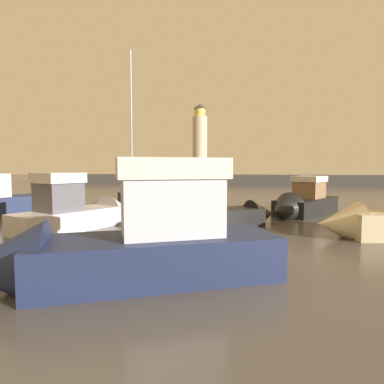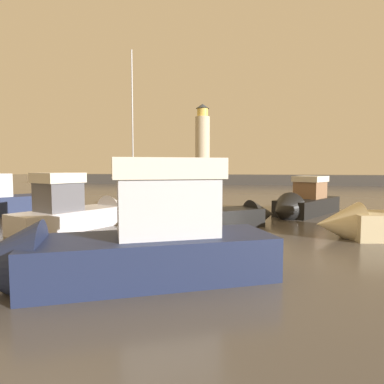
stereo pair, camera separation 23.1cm
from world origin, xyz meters
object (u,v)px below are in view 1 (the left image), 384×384
Objects in this scene: sailboat_moored at (134,201)px; lighthouse at (200,141)px; motorboat_4 at (121,245)px; motorboat_1 at (301,203)px; motorboat_5 at (84,211)px; motorboat_2 at (17,201)px; motorboat_3 at (223,214)px.

lighthouse is at bearing 91.03° from sailboat_moored.
sailboat_moored is at bearing -88.97° from lighthouse.
motorboat_1 is at bearing 64.27° from motorboat_4.
motorboat_4 is at bearing -115.73° from motorboat_1.
motorboat_5 is at bearing -88.86° from sailboat_moored.
motorboat_2 is at bearing -172.69° from motorboat_1.
sailboat_moored reaches higher than motorboat_3.
motorboat_5 reaches higher than motorboat_2.
lighthouse is 1.79× the size of motorboat_1.
motorboat_4 is 0.70× the size of sailboat_moored.
motorboat_4 reaches higher than motorboat_3.
motorboat_5 is (-7.36, -1.17, 0.17)m from motorboat_3.
lighthouse reaches higher than motorboat_5.
motorboat_1 is 0.62× the size of sailboat_moored.
motorboat_2 is at bearing 136.52° from motorboat_4.
motorboat_4 is 9.38m from motorboat_5.
lighthouse is at bearing 81.77° from motorboat_2.
motorboat_4 is (-2.13, -8.95, 0.34)m from motorboat_3.
motorboat_3 is at bearing -80.04° from lighthouse.
sailboat_moored is at bearing 137.03° from motorboat_3.
motorboat_5 is (-5.24, 7.78, -0.17)m from motorboat_4.
lighthouse is 44.21m from motorboat_1.
motorboat_3 is 0.54× the size of sailboat_moored.
motorboat_2 is 1.20× the size of motorboat_3.
sailboat_moored is (-0.16, 8.18, -0.27)m from motorboat_5.
motorboat_4 is at bearing -103.36° from motorboat_3.
lighthouse is 56.71m from motorboat_4.
motorboat_5 is at bearing -88.95° from lighthouse.
sailboat_moored reaches higher than motorboat_4.
sailboat_moored is at bearing 30.14° from motorboat_2.
motorboat_3 is at bearing -131.62° from motorboat_1.
motorboat_2 is at bearing -98.23° from lighthouse.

